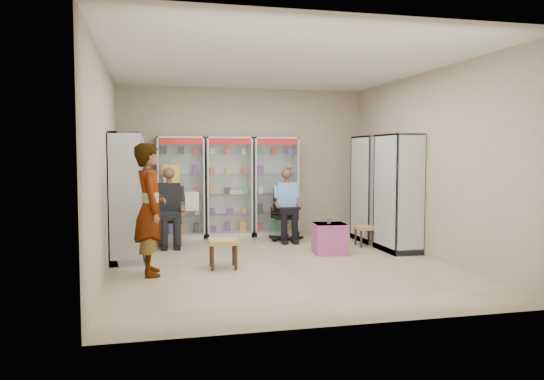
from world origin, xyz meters
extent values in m
plane|color=tan|center=(0.00, 0.00, 0.00)|extent=(6.00, 6.00, 0.00)
cube|color=tan|center=(0.00, 3.00, 1.50)|extent=(5.00, 0.02, 3.00)
cube|color=tan|center=(0.00, -3.00, 1.50)|extent=(5.00, 0.02, 3.00)
cube|color=tan|center=(-2.50, 0.00, 1.50)|extent=(0.02, 6.00, 3.00)
cube|color=tan|center=(2.50, 0.00, 1.50)|extent=(0.02, 6.00, 3.00)
cube|color=silver|center=(0.00, 0.00, 3.00)|extent=(5.00, 6.00, 0.02)
cube|color=#A1A2A8|center=(-1.30, 2.73, 1.00)|extent=(0.90, 0.50, 2.00)
cube|color=#A5A7AC|center=(-0.35, 2.73, 1.00)|extent=(0.90, 0.50, 2.00)
cube|color=#A9ADB0|center=(0.60, 2.73, 1.00)|extent=(0.90, 0.50, 2.00)
cube|color=#9EA0A5|center=(2.23, 1.60, 1.00)|extent=(0.90, 0.50, 2.00)
cube|color=#A0A4A7|center=(2.23, 0.50, 1.00)|extent=(0.90, 0.50, 2.00)
cube|color=silver|center=(-2.23, 1.80, 1.00)|extent=(0.90, 0.50, 2.00)
cube|color=silver|center=(-2.23, 0.70, 1.00)|extent=(0.90, 0.50, 2.00)
cube|color=black|center=(-1.55, 2.00, 0.47)|extent=(0.42, 0.42, 0.94)
cube|color=black|center=(0.66, 2.07, 0.51)|extent=(0.59, 0.59, 1.02)
cube|color=#BF4C7C|center=(1.03, 0.57, 0.25)|extent=(0.57, 0.56, 0.51)
cylinder|color=#582B07|center=(1.02, 0.58, 0.55)|extent=(0.07, 0.07, 0.10)
cube|color=#9F8743|center=(1.90, 1.07, 0.18)|extent=(0.38, 0.38, 0.37)
cube|color=#9E6E42|center=(-0.86, -0.14, 0.21)|extent=(0.45, 0.45, 0.42)
imported|color=gray|center=(-1.89, -0.35, 0.91)|extent=(0.48, 0.69, 1.82)
camera|label=1|loc=(-1.91, -7.77, 1.68)|focal=35.00mm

